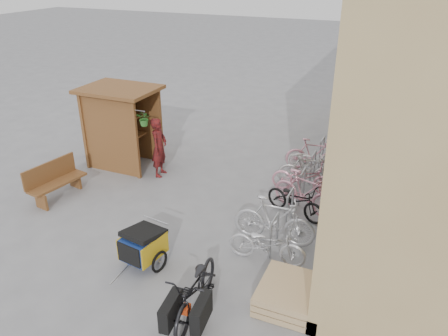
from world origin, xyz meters
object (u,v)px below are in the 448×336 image
at_px(cargo_bike, 196,291).
at_px(bike_2, 295,200).
at_px(kiosk, 119,116).
at_px(child_trailer, 143,244).
at_px(bike_1, 274,220).
at_px(bike_0, 267,244).
at_px(bench, 55,180).
at_px(bike_3, 305,193).
at_px(bike_5, 307,170).
at_px(pallet_stack, 287,294).
at_px(person_kiosk, 159,147).
at_px(bike_7, 314,155).
at_px(shopping_carts, 356,126).
at_px(bike_6, 313,163).
at_px(bike_4, 303,177).

bearing_deg(cargo_bike, bike_2, 72.89).
relative_size(kiosk, child_trailer, 1.65).
xyz_separation_m(kiosk, bike_2, (5.61, -0.83, -1.13)).
distance_m(bike_1, bike_2, 1.28).
bearing_deg(cargo_bike, bike_0, 63.82).
bearing_deg(cargo_bike, kiosk, 129.44).
xyz_separation_m(bench, bike_3, (6.17, 1.86, 0.02)).
xyz_separation_m(cargo_bike, bike_5, (0.63, 5.55, -0.02)).
bearing_deg(pallet_stack, bike_0, 125.29).
relative_size(bike_0, bike_2, 1.01).
bearing_deg(person_kiosk, bike_2, -105.79).
bearing_deg(bike_7, bike_3, 178.64).
xyz_separation_m(pallet_stack, bench, (-6.68, 1.45, 0.30)).
height_order(shopping_carts, cargo_bike, shopping_carts).
xyz_separation_m(bike_6, bike_7, (-0.07, 0.42, 0.07)).
bearing_deg(shopping_carts, bike_2, -97.18).
distance_m(person_kiosk, bike_6, 4.41).
bearing_deg(kiosk, bike_2, -8.45).
bearing_deg(bike_4, cargo_bike, 168.11).
relative_size(shopping_carts, bike_7, 1.51).
height_order(pallet_stack, bench, bench).
bearing_deg(bike_6, bench, 139.27).
distance_m(kiosk, bike_3, 5.89).
distance_m(bike_3, bike_4, 1.02).
distance_m(person_kiosk, bike_1, 4.47).
bearing_deg(bike_7, kiosk, 99.74).
relative_size(bench, bike_1, 0.88).
bearing_deg(bike_2, bike_0, -161.96).
bearing_deg(bike_3, bench, 123.90).
distance_m(bike_1, bike_5, 2.91).
relative_size(pallet_stack, child_trailer, 0.80).
distance_m(bike_4, bike_5, 0.40).
relative_size(shopping_carts, bike_2, 1.52).
height_order(bike_1, bike_5, bike_1).
relative_size(bike_1, bike_7, 1.12).
xyz_separation_m(bike_4, bike_5, (0.01, 0.40, 0.04)).
bearing_deg(bike_3, person_kiosk, 102.19).
bearing_deg(bike_0, bike_4, -2.34).
xyz_separation_m(person_kiosk, bike_3, (4.34, -0.38, -0.34)).
height_order(bike_0, bike_6, bike_0).
height_order(shopping_carts, bike_1, shopping_carts).
xyz_separation_m(person_kiosk, bike_2, (4.18, -0.64, -0.44)).
bearing_deg(bike_5, shopping_carts, -24.51).
distance_m(person_kiosk, bike_5, 4.20).
relative_size(kiosk, cargo_bike, 1.26).
distance_m(bike_2, bike_6, 2.28).
bearing_deg(bike_4, pallet_stack, -174.48).
bearing_deg(bike_6, bike_2, -161.43).
bearing_deg(pallet_stack, shopping_carts, 90.00).
relative_size(bike_3, bike_6, 1.08).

